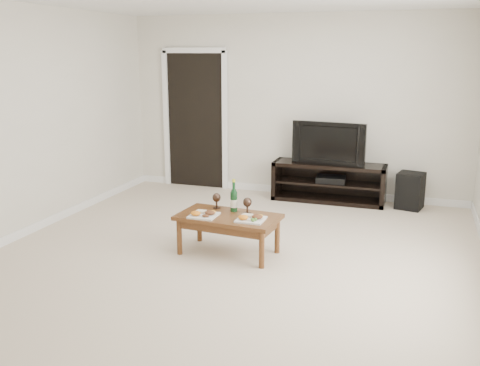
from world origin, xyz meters
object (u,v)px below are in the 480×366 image
(media_console, at_px, (329,182))
(coffee_table, at_px, (228,234))
(television, at_px, (330,142))
(subwoofer, at_px, (410,191))

(media_console, relative_size, coffee_table, 1.50)
(television, xyz_separation_m, subwoofer, (1.10, -0.01, -0.60))
(television, height_order, subwoofer, television)
(subwoofer, relative_size, coffee_table, 0.47)
(coffee_table, bearing_deg, media_console, 74.56)
(subwoofer, xyz_separation_m, coffee_table, (-1.76, -2.36, -0.04))
(television, xyz_separation_m, coffee_table, (-0.65, -2.37, -0.64))
(media_console, distance_m, television, 0.57)
(media_console, height_order, coffee_table, media_console)
(subwoofer, bearing_deg, coffee_table, -113.88)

